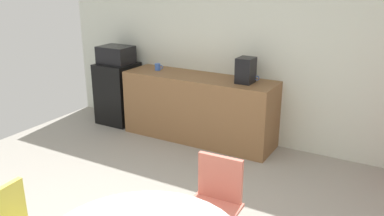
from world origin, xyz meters
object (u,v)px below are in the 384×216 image
microwave (116,55)px  coffee_maker (246,70)px  mini_fridge (118,93)px  mug_white (158,67)px  mug_green (253,78)px  chair_coral (215,196)px

microwave → coffee_maker: coffee_maker is taller
mini_fridge → mug_white: mug_white is taller
mug_green → coffee_maker: size_ratio=0.40×
mini_fridge → chair_coral: 3.38m
microwave → mug_green: 2.15m
chair_coral → coffee_maker: size_ratio=2.59×
mug_green → chair_coral: bearing=-75.7°
mug_green → coffee_maker: (-0.06, -0.10, 0.11)m
chair_coral → mug_white: mug_white is taller
mini_fridge → mug_white: size_ratio=7.18×
mug_green → coffee_maker: coffee_maker is taller
chair_coral → mug_green: bearing=104.3°
microwave → chair_coral: size_ratio=0.58×
microwave → mini_fridge: bearing=0.0°
mini_fridge → coffee_maker: bearing=0.0°
mini_fridge → chair_coral: bearing=-37.3°
mug_white → coffee_maker: 1.35m
mug_green → mini_fridge: bearing=-177.4°
chair_coral → mug_white: size_ratio=6.43×
mini_fridge → mug_green: size_ratio=7.18×
chair_coral → mug_white: (-1.96, 2.07, 0.43)m
mug_white → coffee_maker: (1.35, -0.03, 0.11)m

